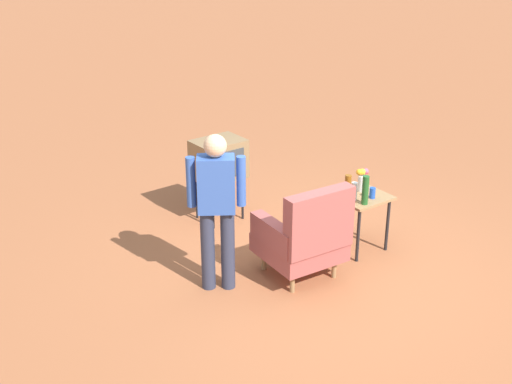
{
  "coord_description": "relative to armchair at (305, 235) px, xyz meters",
  "views": [
    {
      "loc": [
        4.08,
        4.62,
        3.57
      ],
      "look_at": [
        0.19,
        -0.88,
        0.65
      ],
      "focal_mm": 46.07,
      "sensor_mm": 36.0,
      "label": 1
    }
  ],
  "objects": [
    {
      "name": "soda_can_blue",
      "position": [
        -0.96,
        -0.03,
        0.22
      ],
      "size": [
        0.07,
        0.07,
        0.12
      ],
      "primitive_type": "cylinder",
      "color": "blue",
      "rests_on": "side_table"
    },
    {
      "name": "tv_on_stand",
      "position": [
        -0.05,
        -1.72,
        0.28
      ],
      "size": [
        0.62,
        0.47,
        1.03
      ],
      "color": "black",
      "rests_on": "ground"
    },
    {
      "name": "bottle_wine_green",
      "position": [
        -0.78,
        0.03,
        0.32
      ],
      "size": [
        0.07,
        0.07,
        0.32
      ],
      "primitive_type": "cylinder",
      "color": "#1E5623",
      "rests_on": "side_table"
    },
    {
      "name": "ground_plane",
      "position": [
        -0.22,
        -0.03,
        -0.5
      ],
      "size": [
        60.0,
        60.0,
        0.0
      ],
      "primitive_type": "plane",
      "color": "#A05B38"
    },
    {
      "name": "person_standing",
      "position": [
        0.83,
        -0.36,
        0.44
      ],
      "size": [
        0.49,
        0.38,
        1.64
      ],
      "color": "#2D3347",
      "rests_on": "ground"
    },
    {
      "name": "side_table",
      "position": [
        -0.92,
        -0.16,
        0.06
      ],
      "size": [
        0.56,
        0.56,
        0.66
      ],
      "color": "black",
      "rests_on": "ground"
    },
    {
      "name": "flower_vase",
      "position": [
        -1.0,
        -0.24,
        0.31
      ],
      "size": [
        0.15,
        0.1,
        0.27
      ],
      "color": "silver",
      "rests_on": "side_table"
    },
    {
      "name": "bottle_tall_amber",
      "position": [
        -0.68,
        -0.13,
        0.31
      ],
      "size": [
        0.07,
        0.07,
        0.3
      ],
      "primitive_type": "cylinder",
      "color": "brown",
      "rests_on": "side_table"
    },
    {
      "name": "bottle_short_clear",
      "position": [
        -0.77,
        -0.11,
        0.26
      ],
      "size": [
        0.06,
        0.06,
        0.2
      ],
      "primitive_type": "cylinder",
      "color": "silver",
      "rests_on": "side_table"
    },
    {
      "name": "armchair",
      "position": [
        0.0,
        0.0,
        0.0
      ],
      "size": [
        0.82,
        0.82,
        1.06
      ],
      "color": "#937047",
      "rests_on": "ground"
    }
  ]
}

